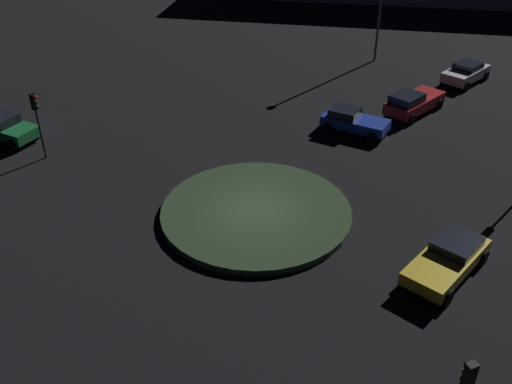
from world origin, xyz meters
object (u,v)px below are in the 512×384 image
Objects in this scene: car_blue at (353,121)px; traffic_light_south at (37,113)px; car_green at (4,127)px; car_red at (413,102)px; car_yellow at (448,258)px; car_white at (466,72)px.

car_blue is 1.06× the size of traffic_light_south.
car_green is 24.99m from car_red.
car_yellow is 1.22× the size of traffic_light_south.
car_white is 0.89× the size of car_red.
car_green is at bearing 151.84° from car_white.
car_blue reaches higher than car_yellow.
car_white is at bearing -157.06° from car_yellow.
car_white reaches higher than car_yellow.
car_green is 4.33m from traffic_light_south.
car_white is 22.29m from car_yellow.
car_white is 1.12× the size of traffic_light_south.
traffic_light_south is at bearing -9.55° from car_green.
car_yellow is at bearing -51.97° from car_blue.
car_red is 1.03× the size of car_yellow.
car_yellow is at bearing -0.44° from car_green.
traffic_light_south reaches higher than car_red.
car_blue is (11.86, -3.09, -0.05)m from car_white.
car_green is 0.89× the size of car_yellow.
car_green is 25.56m from car_yellow.
traffic_light_south is (0.19, 3.85, 1.97)m from car_green.
car_blue is at bearing 30.48° from car_green.
car_green reaches higher than car_yellow.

